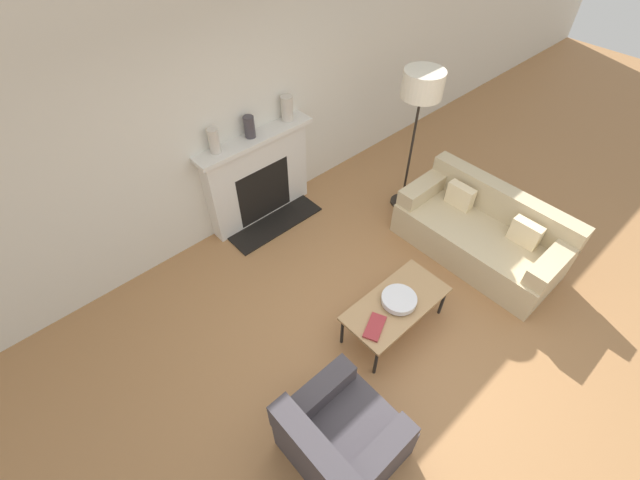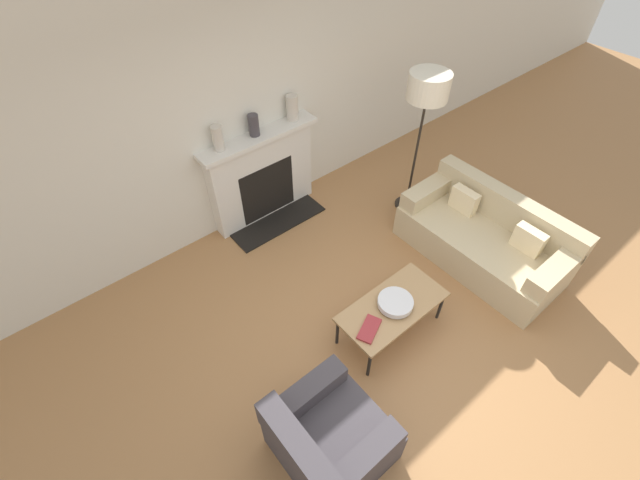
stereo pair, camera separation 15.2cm
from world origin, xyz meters
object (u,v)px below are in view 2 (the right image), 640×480
Objects in this scene: book at (369,329)px; fireplace at (263,177)px; coffee_table at (393,308)px; mantel_vase_center_right at (292,108)px; floor_lamp at (427,94)px; mantel_vase_center_left at (254,125)px; bowl at (395,302)px; mantel_vase_left at (218,138)px; armchair_near at (329,439)px; couch at (484,238)px.

fireplace is at bearing 55.15° from book.
mantel_vase_center_right is at bearing 75.98° from coffee_table.
floor_lamp is 1.92m from mantel_vase_center_left.
floor_lamp is (1.59, 1.21, 1.20)m from coffee_table.
bowl is 2.50m from mantel_vase_left.
bowl is (1.26, 0.50, 0.17)m from armchair_near.
couch is at bearing -48.98° from mantel_vase_left.
armchair_near is 2.83× the size of mantel_vase_center_right.
mantel_vase_left is at bearing 100.41° from bowl.
mantel_vase_center_left reaches higher than couch.
mantel_vase_left is 0.95× the size of mantel_vase_center_right.
couch is 1.56m from bowl.
floor_lamp is at bearing -35.27° from mantel_vase_center_left.
fireplace is 4.41× the size of bowl.
bowl is at bearing -79.59° from mantel_vase_left.
floor_lamp is (0.03, 1.17, 1.29)m from couch.
mantel_vase_left reaches higher than book.
mantel_vase_center_left is at bearing 55.90° from book.
fireplace is 0.90m from mantel_vase_center_right.
bowl is at bearing -88.39° from couch.
fireplace is at bearing -1.69° from mantel_vase_left.
mantel_vase_center_left is 0.84× the size of mantel_vase_center_right.
coffee_table is at bearing 143.44° from bowl.
mantel_vase_center_left is (-1.52, 2.27, 0.99)m from couch.
mantel_vase_left reaches higher than bowl.
book is 2.68m from mantel_vase_center_right.
coffee_table is at bearing -88.78° from couch.
mantel_vase_left is (0.83, 2.82, 1.01)m from armchair_near.
coffee_table is (1.24, 0.51, 0.09)m from armchair_near.
floor_lamp reaches higher than mantel_vase_center_left.
bowl is at bearing -91.36° from fireplace.
bowl is 0.38m from book.
fireplace is 0.88m from mantel_vase_left.
floor_lamp is at bearing -47.23° from mantel_vase_center_right.
floor_lamp is at bearing -28.72° from mantel_vase_left.
armchair_near is at bearing -157.56° from coffee_table.
mantel_vase_left is (-2.00, 1.10, -0.28)m from floor_lamp.
fireplace is 3.11m from armchair_near.
fireplace is at bearing -178.40° from mantel_vase_center_right.
couch is 1.70× the size of coffee_table.
armchair_near is 2.98× the size of mantel_vase_left.
mantel_vase_center_right is (1.82, 2.82, 1.02)m from armchair_near.
mantel_vase_left is at bearing 180.00° from mantel_vase_center_right.
coffee_table is at bearing -91.71° from fireplace.
floor_lamp reaches higher than coffee_table.
floor_lamp is at bearing 178.68° from couch.
bowl is 2.46m from mantel_vase_center_left.
armchair_near is 1.37m from bowl.
mantel_vase_center_left is at bearing 144.73° from floor_lamp.
bowl is at bearing -36.56° from coffee_table.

